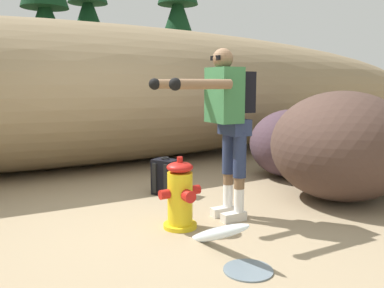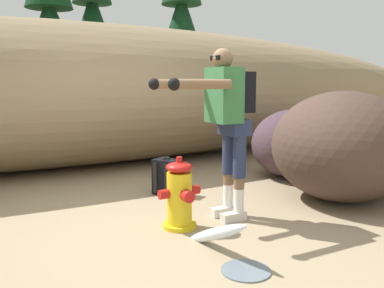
# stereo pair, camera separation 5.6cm
# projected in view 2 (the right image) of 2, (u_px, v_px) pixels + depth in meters

# --- Properties ---
(ground_plane) EXTENTS (56.00, 56.00, 0.04)m
(ground_plane) POSITION_uv_depth(u_px,v_px,m) (174.00, 223.00, 4.06)
(ground_plane) COLOR #998466
(dirt_embankment) EXTENTS (17.47, 3.20, 2.37)m
(dirt_embankment) POSITION_uv_depth(u_px,v_px,m) (82.00, 94.00, 6.83)
(dirt_embankment) COLOR #897556
(dirt_embankment) RESTS_ON ground_plane
(fire_hydrant) EXTENTS (0.42, 0.37, 0.69)m
(fire_hydrant) POSITION_uv_depth(u_px,v_px,m) (180.00, 196.00, 3.84)
(fire_hydrant) COLOR gold
(fire_hydrant) RESTS_ON ground_plane
(hydrant_water_jet) EXTENTS (0.37, 1.09, 0.51)m
(hydrant_water_jet) POSITION_uv_depth(u_px,v_px,m) (218.00, 239.00, 3.29)
(hydrant_water_jet) COLOR silver
(hydrant_water_jet) RESTS_ON ground_plane
(utility_worker) EXTENTS (0.98, 0.56, 1.71)m
(utility_worker) POSITION_uv_depth(u_px,v_px,m) (226.00, 112.00, 3.96)
(utility_worker) COLOR beige
(utility_worker) RESTS_ON ground_plane
(spare_backpack) EXTENTS (0.36, 0.36, 0.47)m
(spare_backpack) POSITION_uv_depth(u_px,v_px,m) (166.00, 177.00, 5.03)
(spare_backpack) COLOR black
(spare_backpack) RESTS_ON ground_plane
(boulder_large) EXTENTS (2.35, 2.32, 1.29)m
(boulder_large) POSITION_uv_depth(u_px,v_px,m) (343.00, 146.00, 4.74)
(boulder_large) COLOR #46322B
(boulder_large) RESTS_ON ground_plane
(boulder_mid) EXTENTS (1.46, 1.33, 0.99)m
(boulder_mid) POSITION_uv_depth(u_px,v_px,m) (293.00, 143.00, 5.93)
(boulder_mid) COLOR #43313A
(boulder_mid) RESTS_ON ground_plane
(boulder_small) EXTENTS (1.05, 1.05, 0.58)m
(boulder_small) POSITION_uv_depth(u_px,v_px,m) (324.00, 152.00, 6.44)
(boulder_small) COLOR #463A3C
(boulder_small) RESTS_ON ground_plane
(pine_tree_center) EXTENTS (1.95, 1.95, 5.56)m
(pine_tree_center) POSITION_uv_depth(u_px,v_px,m) (50.00, 23.00, 10.95)
(pine_tree_center) COLOR #47331E
(pine_tree_center) RESTS_ON ground_plane
(pine_tree_right) EXTENTS (1.91, 1.91, 6.17)m
(pine_tree_right) POSITION_uv_depth(u_px,v_px,m) (93.00, 17.00, 12.89)
(pine_tree_right) COLOR #47331E
(pine_tree_right) RESTS_ON ground_plane
(pine_tree_far_right) EXTENTS (1.82, 1.82, 5.84)m
(pine_tree_far_right) POSITION_uv_depth(u_px,v_px,m) (182.00, 18.00, 11.86)
(pine_tree_far_right) COLOR #47331E
(pine_tree_far_right) RESTS_ON ground_plane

